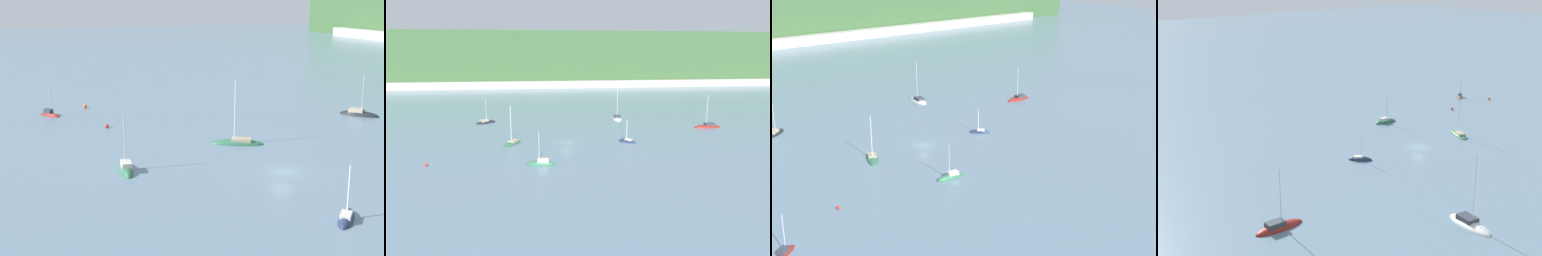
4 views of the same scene
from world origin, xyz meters
TOP-DOWN VIEW (x-y plane):
  - ground_plane at (0.00, 0.00)m, footprint 600.00×600.00m
  - sailboat_2 at (-13.40, 0.14)m, footprint 5.58×8.12m
  - sailboat_3 at (15.29, -1.76)m, footprint 4.56×4.52m
  - sailboat_4 at (-42.50, -23.69)m, footprint 4.56×3.77m
  - sailboat_5 at (-7.03, -18.30)m, footprint 6.28×2.43m
  - sailboat_6 at (-22.86, 29.19)m, footprint 7.10×6.31m
  - mooring_buoy_0 at (-29.79, -15.88)m, footprint 0.65×0.65m
  - mooring_buoy_1 at (-47.08, -16.48)m, footprint 0.74×0.74m

SIDE VIEW (x-z plane):
  - ground_plane at x=0.00m, z-range 0.00..0.00m
  - sailboat_3 at x=15.29m, z-range -3.14..3.27m
  - sailboat_2 at x=-13.40m, z-range -5.05..5.22m
  - sailboat_6 at x=-22.86m, z-range -4.09..4.29m
  - sailboat_5 at x=-7.03m, z-range -3.82..4.04m
  - sailboat_4 at x=-42.50m, z-range -3.27..3.59m
  - mooring_buoy_0 at x=-29.79m, z-range 0.00..0.65m
  - mooring_buoy_1 at x=-47.08m, z-range 0.00..0.74m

